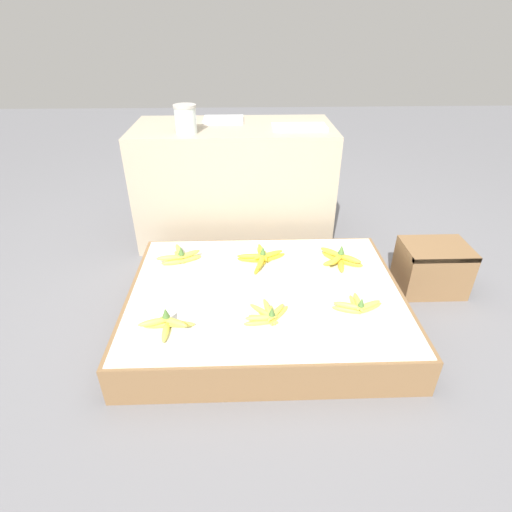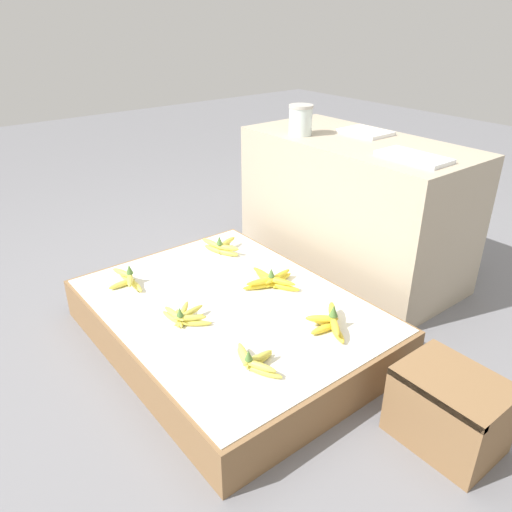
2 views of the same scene
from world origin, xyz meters
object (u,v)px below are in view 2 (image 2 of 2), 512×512
at_px(wooden_crate, 449,410).
at_px(banana_bunch_front_midleft, 184,317).
at_px(banana_bunch_front_left, 128,279).
at_px(banana_bunch_front_midright, 254,361).
at_px(banana_bunch_middle_midright, 330,322).
at_px(foam_tray_white, 366,132).
at_px(banana_bunch_middle_midleft, 271,280).
at_px(banana_bunch_middle_left, 221,246).
at_px(glass_jar, 301,120).

height_order(wooden_crate, banana_bunch_front_midleft, banana_bunch_front_midleft).
relative_size(banana_bunch_front_left, banana_bunch_front_midright, 0.97).
bearing_deg(banana_bunch_middle_midright, foam_tray_white, 125.78).
bearing_deg(banana_bunch_front_left, banana_bunch_front_midright, 6.60).
bearing_deg(banana_bunch_middle_midleft, wooden_crate, -0.02).
bearing_deg(banana_bunch_front_left, foam_tray_white, 80.99).
height_order(banana_bunch_front_midleft, banana_bunch_middle_left, banana_bunch_middle_left).
bearing_deg(glass_jar, wooden_crate, -21.47).
distance_m(banana_bunch_middle_left, foam_tray_white, 0.92).
distance_m(banana_bunch_front_left, banana_bunch_middle_midright, 0.90).
height_order(banana_bunch_middle_left, foam_tray_white, foam_tray_white).
bearing_deg(banana_bunch_middle_midright, banana_bunch_middle_left, 176.29).
height_order(banana_bunch_front_midleft, foam_tray_white, foam_tray_white).
relative_size(banana_bunch_middle_left, banana_bunch_middle_midleft, 0.85).
distance_m(glass_jar, foam_tray_white, 0.34).
bearing_deg(banana_bunch_front_left, wooden_crate, 20.84).
bearing_deg(wooden_crate, banana_bunch_middle_midright, -176.27).
bearing_deg(foam_tray_white, banana_bunch_front_midright, -63.51).
bearing_deg(banana_bunch_middle_midright, banana_bunch_front_midright, -89.66).
relative_size(wooden_crate, glass_jar, 2.23).
xyz_separation_m(banana_bunch_front_midright, banana_bunch_middle_left, (-0.79, 0.41, 0.00)).
relative_size(banana_bunch_front_left, banana_bunch_front_midleft, 1.11).
distance_m(wooden_crate, banana_bunch_middle_left, 1.28).
height_order(banana_bunch_front_left, banana_bunch_front_midright, banana_bunch_front_left).
bearing_deg(banana_bunch_front_left, banana_bunch_middle_midright, 30.22).
height_order(banana_bunch_front_midright, glass_jar, glass_jar).
bearing_deg(foam_tray_white, glass_jar, -124.41).
xyz_separation_m(banana_bunch_middle_midright, foam_tray_white, (-0.58, 0.80, 0.49)).
bearing_deg(banana_bunch_middle_midright, wooden_crate, 3.73).
relative_size(banana_bunch_front_midleft, banana_bunch_middle_midright, 0.97).
xyz_separation_m(banana_bunch_front_midleft, banana_bunch_middle_midleft, (-0.00, 0.44, 0.00)).
xyz_separation_m(banana_bunch_middle_midleft, banana_bunch_middle_midright, (0.38, -0.03, 0.00)).
xyz_separation_m(wooden_crate, banana_bunch_front_midleft, (-0.87, -0.44, 0.08)).
xyz_separation_m(banana_bunch_middle_left, foam_tray_white, (0.21, 0.75, 0.49)).
height_order(wooden_crate, banana_bunch_middle_left, banana_bunch_middle_left).
height_order(banana_bunch_front_midright, foam_tray_white, foam_tray_white).
bearing_deg(wooden_crate, banana_bunch_front_midleft, -153.30).
height_order(banana_bunch_middle_left, glass_jar, glass_jar).
bearing_deg(foam_tray_white, banana_bunch_middle_midright, -54.22).
height_order(wooden_crate, glass_jar, glass_jar).
height_order(banana_bunch_front_midleft, glass_jar, glass_jar).
xyz_separation_m(banana_bunch_front_left, banana_bunch_front_midright, (0.78, 0.09, -0.00)).
relative_size(banana_bunch_middle_left, banana_bunch_middle_midright, 1.08).
bearing_deg(banana_bunch_front_midleft, banana_bunch_front_left, -173.55).
relative_size(banana_bunch_front_midright, banana_bunch_middle_midleft, 0.88).
xyz_separation_m(banana_bunch_front_midleft, glass_jar, (-0.39, 0.93, 0.56)).
distance_m(banana_bunch_middle_midleft, banana_bunch_middle_midright, 0.38).
bearing_deg(banana_bunch_middle_midleft, foam_tray_white, 104.27).
height_order(banana_bunch_front_left, foam_tray_white, foam_tray_white).
xyz_separation_m(banana_bunch_middle_left, glass_jar, (0.02, 0.48, 0.55)).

